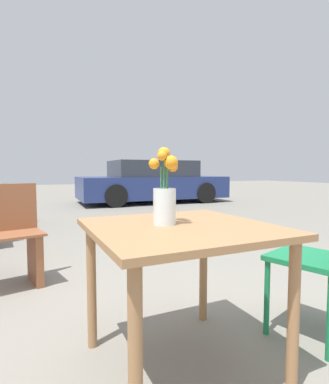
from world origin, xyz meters
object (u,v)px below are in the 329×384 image
table_front (181,246)px  parked_car (152,182)px  flower_vase (165,198)px  cafe_chair (325,251)px

table_front → parked_car: (2.85, 7.09, -0.01)m
flower_vase → cafe_chair: flower_vase is taller
table_front → flower_vase: flower_vase is taller
cafe_chair → parked_car: (2.01, 7.23, 0.08)m
flower_vase → cafe_chair: size_ratio=0.42×
flower_vase → parked_car: 7.62m
flower_vase → parked_car: bearing=67.5°
cafe_chair → parked_car: size_ratio=0.20×
cafe_chair → flower_vase: bearing=168.2°
table_front → flower_vase: bearing=143.4°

